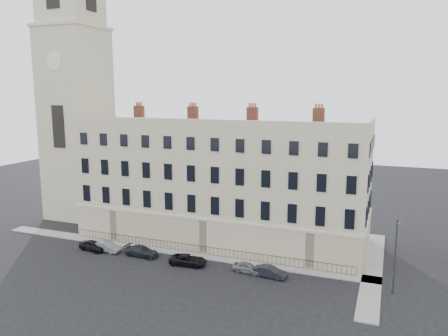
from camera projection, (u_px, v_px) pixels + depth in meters
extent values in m
plane|color=black|center=(234.00, 280.00, 44.15)|extent=(160.00, 160.00, 0.00)
cube|color=beige|center=(222.00, 181.00, 56.02)|extent=(36.00, 12.00, 15.00)
cube|color=beige|center=(203.00, 237.00, 51.38)|extent=(36.10, 0.18, 4.00)
cube|color=beige|center=(367.00, 239.00, 50.56)|extent=(0.18, 12.10, 4.00)
cube|color=beige|center=(203.00, 123.00, 49.29)|extent=(36.00, 0.35, 0.80)
cube|color=beige|center=(372.00, 123.00, 48.34)|extent=(0.35, 12.00, 0.80)
cube|color=brown|center=(139.00, 113.00, 58.82)|extent=(1.30, 0.70, 2.00)
cube|color=brown|center=(193.00, 114.00, 55.98)|extent=(1.30, 0.70, 2.00)
cube|color=brown|center=(252.00, 115.00, 53.14)|extent=(1.30, 0.70, 2.00)
cube|color=brown|center=(319.00, 117.00, 50.31)|extent=(1.30, 0.70, 2.00)
cube|color=beige|center=(78.00, 125.00, 65.25)|extent=(8.00, 8.00, 28.00)
cylinder|color=white|center=(54.00, 61.00, 59.98)|extent=(2.40, 0.14, 2.40)
cube|color=gray|center=(170.00, 251.00, 52.28)|extent=(48.00, 2.00, 0.12)
cube|color=gray|center=(373.00, 269.00, 46.89)|extent=(2.00, 24.00, 0.12)
cube|color=black|center=(201.00, 246.00, 51.07)|extent=(35.00, 0.04, 0.04)
cube|color=black|center=(202.00, 253.00, 51.22)|extent=(35.00, 0.04, 0.04)
imported|color=black|center=(93.00, 246.00, 52.42)|extent=(3.80, 1.96, 1.24)
imported|color=gray|center=(107.00, 246.00, 52.13)|extent=(3.76, 1.54, 1.21)
imported|color=black|center=(142.00, 251.00, 50.60)|extent=(4.17, 1.80, 1.20)
imported|color=black|center=(188.00, 260.00, 48.03)|extent=(4.29, 2.24, 1.15)
imported|color=slate|center=(247.00, 268.00, 46.00)|extent=(3.35, 1.68, 1.09)
imported|color=black|center=(270.00, 272.00, 44.88)|extent=(3.59, 1.56, 1.15)
cylinder|color=#333439|center=(395.00, 257.00, 40.52)|extent=(0.15, 0.15, 7.32)
cylinder|color=#333439|center=(399.00, 222.00, 39.29)|extent=(0.32, 1.37, 0.09)
cube|color=#333439|center=(400.00, 225.00, 38.68)|extent=(0.24, 0.48, 0.11)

